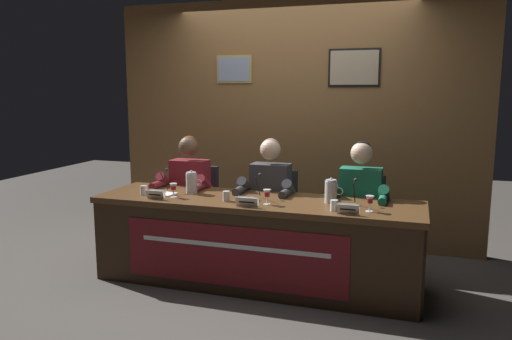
{
  "coord_description": "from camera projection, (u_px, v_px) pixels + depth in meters",
  "views": [
    {
      "loc": [
        1.26,
        -3.9,
        1.65
      ],
      "look_at": [
        0.0,
        0.0,
        0.99
      ],
      "focal_mm": 34.71,
      "sensor_mm": 36.0,
      "label": 1
    }
  ],
  "objects": [
    {
      "name": "microphone_right",
      "position": [
        354.0,
        198.0,
        3.91
      ],
      "size": [
        0.06,
        0.17,
        0.22
      ],
      "color": "black",
      "rests_on": "conference_table"
    },
    {
      "name": "document_stack_left",
      "position": [
        163.0,
        194.0,
        4.38
      ],
      "size": [
        0.23,
        0.18,
        0.01
      ],
      "color": "white",
      "rests_on": "conference_table"
    },
    {
      "name": "water_cup_right",
      "position": [
        334.0,
        206.0,
        3.78
      ],
      "size": [
        0.06,
        0.06,
        0.08
      ],
      "color": "silver",
      "rests_on": "conference_table"
    },
    {
      "name": "wall_back_panelled",
      "position": [
        293.0,
        123.0,
        5.31
      ],
      "size": [
        3.98,
        0.14,
        2.6
      ],
      "color": "brown",
      "rests_on": "ground_plane"
    },
    {
      "name": "panelist_right",
      "position": [
        359.0,
        201.0,
        4.29
      ],
      "size": [
        0.51,
        0.48,
        1.22
      ],
      "color": "black",
      "rests_on": "ground_plane"
    },
    {
      "name": "water_cup_center",
      "position": [
        226.0,
        197.0,
        4.11
      ],
      "size": [
        0.06,
        0.06,
        0.08
      ],
      "color": "silver",
      "rests_on": "conference_table"
    },
    {
      "name": "panelist_left",
      "position": [
        187.0,
        189.0,
        4.79
      ],
      "size": [
        0.51,
        0.48,
        1.22
      ],
      "color": "black",
      "rests_on": "ground_plane"
    },
    {
      "name": "nameplate_center",
      "position": [
        247.0,
        202.0,
        3.91
      ],
      "size": [
        0.18,
        0.06,
        0.08
      ],
      "color": "white",
      "rests_on": "conference_table"
    },
    {
      "name": "juice_glass_right",
      "position": [
        370.0,
        201.0,
        3.75
      ],
      "size": [
        0.06,
        0.06,
        0.12
      ],
      "color": "white",
      "rests_on": "conference_table"
    },
    {
      "name": "ground_plane",
      "position": [
        256.0,
        282.0,
        4.31
      ],
      "size": [
        12.0,
        12.0,
        0.0
      ],
      "primitive_type": "plane",
      "color": "#4C4742"
    },
    {
      "name": "conference_table",
      "position": [
        252.0,
        230.0,
        4.13
      ],
      "size": [
        2.78,
        0.76,
        0.74
      ],
      "color": "brown",
      "rests_on": "ground_plane"
    },
    {
      "name": "water_cup_left",
      "position": [
        144.0,
        191.0,
        4.35
      ],
      "size": [
        0.06,
        0.06,
        0.08
      ],
      "color": "silver",
      "rests_on": "conference_table"
    },
    {
      "name": "nameplate_right",
      "position": [
        348.0,
        209.0,
        3.68
      ],
      "size": [
        0.16,
        0.06,
        0.08
      ],
      "color": "white",
      "rests_on": "conference_table"
    },
    {
      "name": "juice_glass_center",
      "position": [
        267.0,
        194.0,
        3.98
      ],
      "size": [
        0.06,
        0.06,
        0.12
      ],
      "color": "white",
      "rests_on": "conference_table"
    },
    {
      "name": "chair_right",
      "position": [
        361.0,
        226.0,
        4.52
      ],
      "size": [
        0.44,
        0.44,
        0.89
      ],
      "color": "black",
      "rests_on": "ground_plane"
    },
    {
      "name": "water_pitcher_left_side",
      "position": [
        192.0,
        183.0,
        4.42
      ],
      "size": [
        0.15,
        0.1,
        0.21
      ],
      "color": "silver",
      "rests_on": "conference_table"
    },
    {
      "name": "chair_left",
      "position": [
        196.0,
        212.0,
        5.02
      ],
      "size": [
        0.44,
        0.44,
        0.89
      ],
      "color": "black",
      "rests_on": "ground_plane"
    },
    {
      "name": "panelist_center",
      "position": [
        268.0,
        195.0,
        4.54
      ],
      "size": [
        0.51,
        0.48,
        1.22
      ],
      "color": "black",
      "rests_on": "ground_plane"
    },
    {
      "name": "microphone_center",
      "position": [
        257.0,
        191.0,
        4.16
      ],
      "size": [
        0.06,
        0.17,
        0.22
      ],
      "color": "black",
      "rests_on": "conference_table"
    },
    {
      "name": "water_pitcher_right_side",
      "position": [
        331.0,
        191.0,
        4.05
      ],
      "size": [
        0.15,
        0.1,
        0.21
      ],
      "color": "silver",
      "rests_on": "conference_table"
    },
    {
      "name": "chair_center",
      "position": [
        274.0,
        218.0,
        4.77
      ],
      "size": [
        0.44,
        0.44,
        0.89
      ],
      "color": "black",
      "rests_on": "ground_plane"
    },
    {
      "name": "juice_glass_left",
      "position": [
        173.0,
        188.0,
        4.24
      ],
      "size": [
        0.06,
        0.06,
        0.12
      ],
      "color": "white",
      "rests_on": "conference_table"
    },
    {
      "name": "nameplate_left",
      "position": [
        156.0,
        194.0,
        4.19
      ],
      "size": [
        0.16,
        0.06,
        0.08
      ],
      "color": "white",
      "rests_on": "conference_table"
    },
    {
      "name": "microphone_left",
      "position": [
        163.0,
        185.0,
        4.42
      ],
      "size": [
        0.06,
        0.17,
        0.22
      ],
      "color": "black",
      "rests_on": "conference_table"
    }
  ]
}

